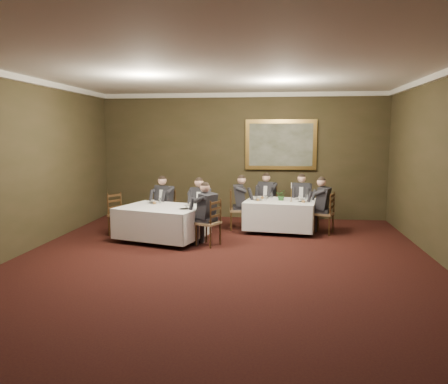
% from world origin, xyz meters
% --- Properties ---
extents(ground, '(10.00, 10.00, 0.00)m').
position_xyz_m(ground, '(0.00, 0.00, 0.00)').
color(ground, black).
rests_on(ground, ground).
extents(ceiling, '(8.00, 10.00, 0.10)m').
position_xyz_m(ceiling, '(0.00, 0.00, 3.50)').
color(ceiling, silver).
rests_on(ceiling, back_wall).
extents(back_wall, '(8.00, 0.10, 3.50)m').
position_xyz_m(back_wall, '(0.00, 5.00, 1.75)').
color(back_wall, '#342F1A').
rests_on(back_wall, ground).
extents(front_wall, '(8.00, 0.10, 3.50)m').
position_xyz_m(front_wall, '(0.00, -5.00, 1.75)').
color(front_wall, '#342F1A').
rests_on(front_wall, ground).
extents(crown_molding, '(8.00, 10.00, 0.12)m').
position_xyz_m(crown_molding, '(0.00, 0.00, 3.44)').
color(crown_molding, white).
rests_on(crown_molding, back_wall).
extents(table_main, '(1.82, 1.47, 0.67)m').
position_xyz_m(table_main, '(1.08, 3.28, 0.45)').
color(table_main, black).
rests_on(table_main, ground).
extents(table_second, '(2.13, 1.83, 0.67)m').
position_xyz_m(table_second, '(-1.53, 2.04, 0.45)').
color(table_second, black).
rests_on(table_second, ground).
extents(chair_main_backleft, '(0.55, 0.54, 1.00)m').
position_xyz_m(chair_main_backleft, '(0.75, 4.19, 0.28)').
color(chair_main_backleft, olive).
rests_on(chair_main_backleft, ground).
extents(diner_main_backleft, '(0.54, 0.58, 1.35)m').
position_xyz_m(diner_main_backleft, '(0.74, 4.18, 0.51)').
color(diner_main_backleft, black).
rests_on(diner_main_backleft, chair_main_backleft).
extents(chair_main_backright, '(0.49, 0.47, 1.00)m').
position_xyz_m(chair_main_backright, '(1.63, 4.08, 0.28)').
color(chair_main_backright, olive).
rests_on(chair_main_backright, ground).
extents(diner_main_backright, '(0.46, 0.53, 1.35)m').
position_xyz_m(diner_main_backright, '(1.63, 4.07, 0.51)').
color(diner_main_backright, black).
rests_on(diner_main_backright, chair_main_backright).
extents(chair_main_endleft, '(0.47, 0.49, 1.00)m').
position_xyz_m(chair_main_endleft, '(0.04, 3.41, 0.28)').
color(chair_main_endleft, olive).
rests_on(chair_main_endleft, ground).
extents(diner_main_endleft, '(0.53, 0.46, 1.35)m').
position_xyz_m(diner_main_endleft, '(0.05, 3.41, 0.51)').
color(diner_main_endleft, black).
rests_on(diner_main_endleft, chair_main_endleft).
extents(chair_main_endright, '(0.54, 0.56, 1.00)m').
position_xyz_m(chair_main_endright, '(2.13, 3.15, 0.28)').
color(chair_main_endright, olive).
rests_on(chair_main_endright, ground).
extents(diner_main_endright, '(0.59, 0.54, 1.35)m').
position_xyz_m(diner_main_endright, '(2.12, 3.16, 0.51)').
color(diner_main_endright, black).
rests_on(diner_main_endright, chair_main_endright).
extents(chair_sec_backleft, '(0.56, 0.54, 1.00)m').
position_xyz_m(chair_sec_backleft, '(-1.74, 3.08, 0.28)').
color(chair_sec_backleft, olive).
rests_on(chair_sec_backleft, ground).
extents(diner_sec_backleft, '(0.54, 0.59, 1.35)m').
position_xyz_m(diner_sec_backleft, '(-1.75, 3.06, 0.51)').
color(diner_sec_backleft, black).
rests_on(diner_sec_backleft, chair_sec_backleft).
extents(chair_sec_backright, '(0.46, 0.44, 1.00)m').
position_xyz_m(chair_sec_backright, '(-0.81, 2.81, 0.28)').
color(chair_sec_backright, olive).
rests_on(chair_sec_backright, ground).
extents(diner_sec_backright, '(0.44, 0.50, 1.35)m').
position_xyz_m(diner_sec_backright, '(-0.81, 2.79, 0.51)').
color(diner_sec_backright, black).
rests_on(diner_sec_backright, chair_sec_backright).
extents(chair_sec_endright, '(0.57, 0.58, 1.00)m').
position_xyz_m(chair_sec_endright, '(-0.43, 1.72, 0.28)').
color(chair_sec_endright, olive).
rests_on(chair_sec_endright, ground).
extents(diner_sec_endright, '(0.60, 0.57, 1.35)m').
position_xyz_m(diner_sec_endright, '(-0.44, 1.73, 0.51)').
color(diner_sec_endright, black).
rests_on(diner_sec_endright, chair_sec_endright).
extents(chair_sec_endleft, '(0.58, 0.59, 1.00)m').
position_xyz_m(chair_sec_endleft, '(-2.64, 2.37, 0.28)').
color(chair_sec_endleft, olive).
rests_on(chair_sec_endleft, ground).
extents(centerpiece, '(0.30, 0.27, 0.28)m').
position_xyz_m(centerpiece, '(1.11, 3.31, 0.90)').
color(centerpiece, '#2D5926').
rests_on(centerpiece, table_main).
extents(candlestick, '(0.07, 0.07, 0.47)m').
position_xyz_m(candlestick, '(1.35, 3.18, 0.94)').
color(candlestick, '#AC8134').
rests_on(candlestick, table_main).
extents(place_setting_table_main, '(0.33, 0.31, 0.14)m').
position_xyz_m(place_setting_table_main, '(0.74, 3.71, 0.80)').
color(place_setting_table_main, white).
rests_on(place_setting_table_main, table_main).
extents(place_setting_table_second, '(0.33, 0.31, 0.14)m').
position_xyz_m(place_setting_table_second, '(-1.84, 2.57, 0.80)').
color(place_setting_table_second, white).
rests_on(place_setting_table_second, table_second).
extents(painting, '(1.96, 0.09, 1.38)m').
position_xyz_m(painting, '(1.08, 4.94, 2.08)').
color(painting, '#E0B751').
rests_on(painting, back_wall).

